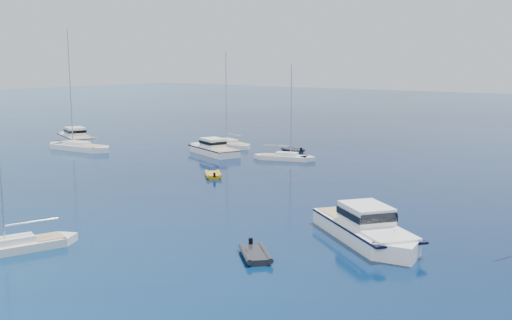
% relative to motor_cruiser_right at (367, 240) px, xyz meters
% --- Properties ---
extents(ground, '(400.00, 400.00, 0.00)m').
position_rel_motor_cruiser_right_xyz_m(ground, '(-15.09, -10.39, 0.00)').
color(ground, navy).
rests_on(ground, ground).
extents(motor_cruiser_right, '(11.69, 9.75, 3.09)m').
position_rel_motor_cruiser_right_xyz_m(motor_cruiser_right, '(0.00, 0.00, 0.00)').
color(motor_cruiser_right, white).
rests_on(motor_cruiser_right, ground).
extents(motor_cruiser_centre, '(10.64, 6.36, 2.67)m').
position_rel_motor_cruiser_right_xyz_m(motor_cruiser_centre, '(-33.64, 21.96, 0.00)').
color(motor_cruiser_centre, white).
rests_on(motor_cruiser_centre, ground).
extents(motor_cruiser_far_l, '(11.12, 6.83, 2.80)m').
position_rel_motor_cruiser_right_xyz_m(motor_cruiser_far_l, '(-57.83, 18.37, 0.00)').
color(motor_cruiser_far_l, silver).
rests_on(motor_cruiser_far_l, ground).
extents(sailboat_fore, '(4.47, 8.36, 11.91)m').
position_rel_motor_cruiser_right_xyz_m(sailboat_fore, '(-16.79, -15.67, 0.00)').
color(sailboat_fore, silver).
rests_on(sailboat_fore, ground).
extents(sailboat_mid_l, '(11.65, 4.39, 16.70)m').
position_rel_motor_cruiser_right_xyz_m(sailboat_mid_l, '(-50.27, 13.55, 0.00)').
color(sailboat_mid_l, silver).
rests_on(sailboat_mid_l, ground).
extents(sailboat_centre, '(8.39, 4.80, 11.99)m').
position_rel_motor_cruiser_right_xyz_m(sailboat_centre, '(-23.64, 23.94, 0.00)').
color(sailboat_centre, silver).
rests_on(sailboat_centre, ground).
extents(sailboat_far_l, '(9.62, 5.05, 13.70)m').
position_rel_motor_cruiser_right_xyz_m(sailboat_far_l, '(-36.34, 28.74, 0.00)').
color(sailboat_far_l, silver).
rests_on(sailboat_far_l, ground).
extents(tender_yellow, '(3.78, 3.75, 0.95)m').
position_rel_motor_cruiser_right_xyz_m(tender_yellow, '(-23.34, 10.55, 0.00)').
color(tender_yellow, '#C6910B').
rests_on(tender_yellow, ground).
extents(tender_grey_near, '(3.91, 3.81, 0.95)m').
position_rel_motor_cruiser_right_xyz_m(tender_grey_near, '(-3.77, -7.55, 0.00)').
color(tender_grey_near, black).
rests_on(tender_grey_near, ground).
extents(tender_grey_far, '(3.66, 2.61, 0.95)m').
position_rel_motor_cruiser_right_xyz_m(tender_grey_far, '(-26.48, 30.00, 0.00)').
color(tender_grey_far, black).
rests_on(tender_grey_far, ground).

